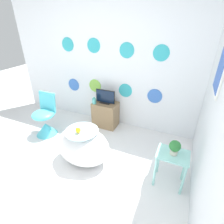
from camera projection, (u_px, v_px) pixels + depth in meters
The scene contains 11 objects.
ground_plane at pixel (45, 195), 2.22m from camera, with size 12.00×12.00×0.00m, color white.
wall_back_dotted at pixel (110, 60), 3.24m from camera, with size 4.37×0.05×2.60m.
wall_right at pixel (219, 92), 1.80m from camera, with size 0.06×3.01×2.60m.
bathtub at pixel (83, 146), 2.61m from camera, with size 0.83×0.59×0.59m.
rubber_duck at pixel (78, 130), 2.40m from camera, with size 0.07×0.08×0.09m.
chair at pixel (45, 122), 3.28m from camera, with size 0.41×0.41×0.80m.
tv_cabinet at pixel (106, 114), 3.56m from camera, with size 0.48×0.34×0.51m.
tv at pixel (105, 97), 3.38m from camera, with size 0.39×0.12×0.27m.
vase at pixel (94, 101), 3.38m from camera, with size 0.08×0.08×0.13m.
side_table at pixel (172, 161), 2.21m from camera, with size 0.39×0.30×0.50m.
potted_plant_left at pixel (175, 147), 2.11m from camera, with size 0.14×0.14×0.19m.
Camera 1 is at (1.37, -0.98, 1.98)m, focal length 28.00 mm.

